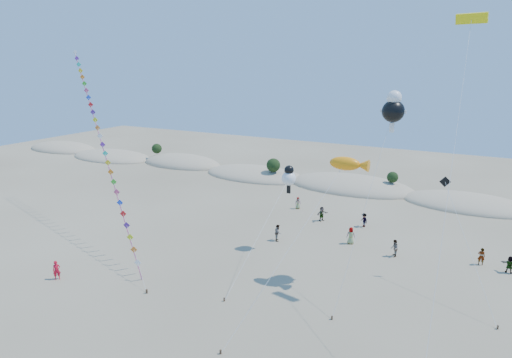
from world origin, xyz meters
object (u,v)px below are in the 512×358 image
object	(u,v)px
parafoil_kite	(471,27)
kite_train	(101,138)
fish_kite	(349,164)
flyer_foreground	(57,270)

from	to	relation	value
parafoil_kite	kite_train	bearing A→B (deg)	-176.99
fish_kite	parafoil_kite	world-z (taller)	parafoil_kite
kite_train	fish_kite	world-z (taller)	kite_train
fish_kite	parafoil_kite	bearing A→B (deg)	11.14
flyer_foreground	parafoil_kite	bearing A→B (deg)	-29.24
parafoil_kite	flyer_foreground	world-z (taller)	parafoil_kite
kite_train	parafoil_kite	bearing A→B (deg)	3.01
flyer_foreground	kite_train	bearing A→B (deg)	62.81
fish_kite	parafoil_kite	distance (m)	12.62
kite_train	parafoil_kite	world-z (taller)	parafoil_kite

